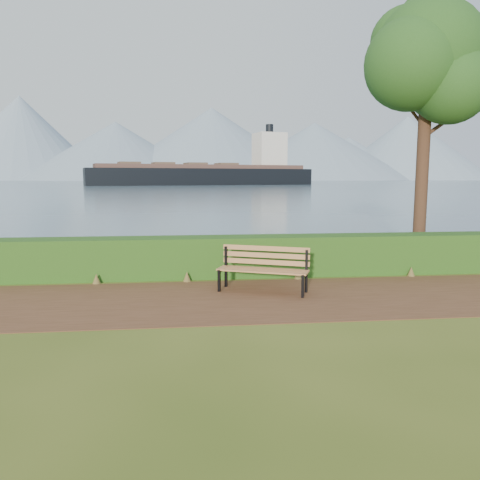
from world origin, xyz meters
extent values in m
plane|color=#425718|center=(0.00, 0.00, 0.00)|extent=(140.00, 140.00, 0.00)
cube|color=brown|center=(0.00, 0.30, 0.01)|extent=(40.00, 3.40, 0.01)
cube|color=#1C4012|center=(0.00, 2.60, 0.50)|extent=(32.00, 0.85, 1.00)
cube|color=#4A6577|center=(0.00, 260.00, 0.01)|extent=(700.00, 510.00, 0.00)
cone|color=#788DA0|center=(-140.00, 410.00, 35.00)|extent=(140.00, 140.00, 70.00)
cone|color=#788DA0|center=(-60.00, 395.00, 24.00)|extent=(160.00, 160.00, 48.00)
cone|color=#788DA0|center=(20.00, 405.00, 31.00)|extent=(190.00, 190.00, 62.00)
cone|color=#788DA0|center=(110.00, 400.00, 25.00)|extent=(170.00, 170.00, 50.00)
cone|color=#788DA0|center=(200.00, 410.00, 29.00)|extent=(150.00, 150.00, 58.00)
cone|color=#788DA0|center=(-10.00, 430.00, 17.50)|extent=(120.00, 120.00, 35.00)
cone|color=#788DA0|center=(150.00, 425.00, 20.00)|extent=(130.00, 130.00, 40.00)
cube|color=black|center=(-0.40, 0.97, 0.24)|extent=(0.08, 0.08, 0.49)
cube|color=black|center=(-0.22, 1.40, 0.47)|extent=(0.08, 0.08, 0.93)
cube|color=black|center=(-0.31, 1.19, 0.45)|extent=(0.27, 0.54, 0.05)
cube|color=black|center=(1.27, 0.26, 0.24)|extent=(0.08, 0.08, 0.49)
cube|color=black|center=(1.46, 0.70, 0.47)|extent=(0.08, 0.08, 0.93)
cube|color=black|center=(1.37, 0.48, 0.45)|extent=(0.27, 0.54, 0.05)
cube|color=#9E6C3D|center=(0.45, 0.64, 0.49)|extent=(1.83, 0.85, 0.04)
cube|color=#9E6C3D|center=(0.50, 0.77, 0.49)|extent=(1.83, 0.85, 0.04)
cube|color=#9E6C3D|center=(0.56, 0.90, 0.49)|extent=(1.83, 0.85, 0.04)
cube|color=#9E6C3D|center=(0.61, 1.02, 0.49)|extent=(1.83, 0.85, 0.04)
cube|color=#9E6C3D|center=(0.63, 1.08, 0.62)|extent=(1.81, 0.80, 0.11)
cube|color=#9E6C3D|center=(0.63, 1.08, 0.77)|extent=(1.81, 0.80, 0.11)
cube|color=#9E6C3D|center=(0.63, 1.08, 0.92)|extent=(1.81, 0.80, 0.11)
cylinder|color=#362116|center=(5.56, 3.80, 3.17)|extent=(0.35, 0.35, 6.34)
sphere|color=#1B4717|center=(5.56, 3.80, 5.81)|extent=(2.99, 2.99, 2.99)
sphere|color=#1B4717|center=(6.27, 4.24, 5.28)|extent=(2.29, 2.29, 2.29)
sphere|color=#1B4717|center=(4.92, 3.46, 5.46)|extent=(2.47, 2.47, 2.47)
sphere|color=#1B4717|center=(5.96, 3.26, 4.93)|extent=(2.11, 2.11, 2.11)
sphere|color=#1B4717|center=(5.09, 4.23, 6.25)|extent=(1.94, 1.94, 1.94)
sphere|color=#1B4717|center=(5.63, 3.90, 6.69)|extent=(1.76, 1.76, 1.76)
cylinder|color=#362116|center=(5.96, 3.80, 3.87)|extent=(0.93, 0.11, 0.69)
cylinder|color=#362116|center=(5.21, 3.89, 4.31)|extent=(0.72, 0.33, 0.63)
cube|color=black|center=(3.76, 141.80, 1.55)|extent=(72.79, 29.45, 7.23)
cube|color=#503730|center=(3.76, 141.80, 5.79)|extent=(66.91, 26.87, 1.24)
cube|color=silver|center=(26.13, 147.71, 11.36)|extent=(11.16, 10.61, 11.36)
cylinder|color=black|center=(26.13, 147.71, 18.08)|extent=(2.48, 2.48, 3.61)
cube|color=brown|center=(-18.60, 135.90, 6.61)|extent=(7.73, 8.17, 0.83)
cube|color=brown|center=(-8.62, 138.53, 6.61)|extent=(7.73, 8.17, 0.83)
cube|color=brown|center=(1.36, 141.17, 6.61)|extent=(7.73, 8.17, 0.83)
cube|color=brown|center=(11.35, 143.81, 6.61)|extent=(7.73, 8.17, 0.83)
camera|label=1|loc=(-1.04, -8.93, 2.47)|focal=35.00mm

